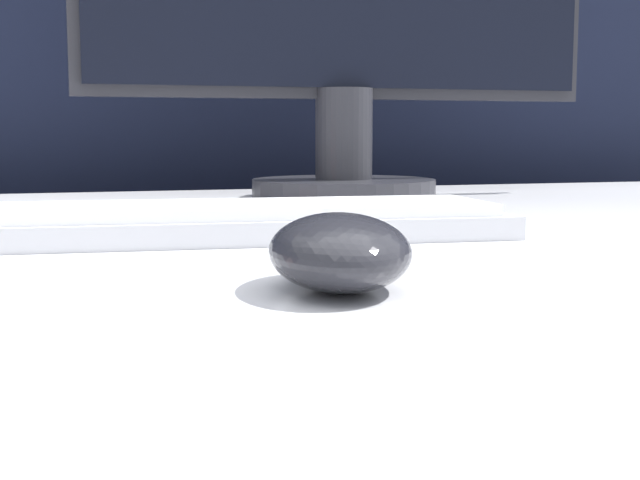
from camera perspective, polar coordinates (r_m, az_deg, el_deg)
partition_panel at (r=1.26m, az=-13.24°, el=-1.03°), size 5.00×0.03×1.28m
computer_mouse_near at (r=0.41m, az=1.25°, el=-0.74°), size 0.09×0.11×0.04m
keyboard at (r=0.61m, az=-8.75°, el=1.11°), size 0.46×0.15×0.02m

